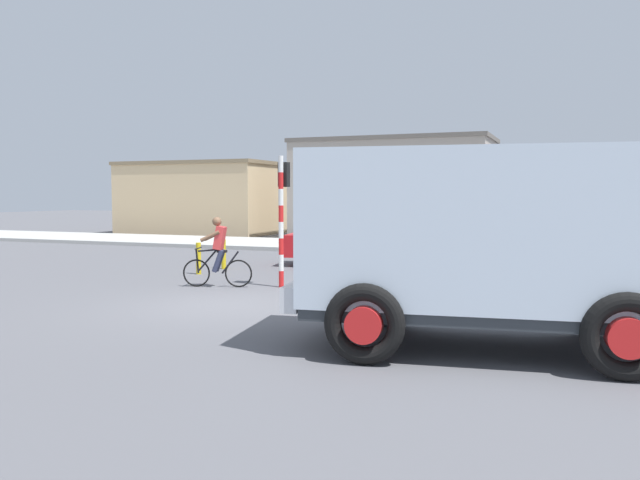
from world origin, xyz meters
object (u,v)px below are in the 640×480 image
at_px(truck_foreground, 487,236).
at_px(bollard_far, 224,254).
at_px(cyclist, 218,252).
at_px(car_far_side, 604,244).
at_px(car_red_near, 488,246).
at_px(car_white_mid, 352,240).
at_px(bollard_near, 199,258).
at_px(traffic_light_pole, 282,203).

distance_m(truck_foreground, bollard_far, 11.52).
height_order(cyclist, bollard_far, cyclist).
distance_m(cyclist, car_far_side, 11.29).
height_order(car_red_near, car_far_side, same).
bearing_deg(truck_foreground, car_red_near, 96.79).
xyz_separation_m(truck_foreground, car_white_mid, (-5.38, 9.70, -0.85)).
xyz_separation_m(car_white_mid, car_far_side, (7.38, 1.26, 0.00)).
bearing_deg(car_red_near, bollard_far, -169.55).
distance_m(car_red_near, car_far_side, 3.72).
bearing_deg(bollard_near, bollard_far, 90.00).
bearing_deg(bollard_far, car_white_mid, 34.15).
distance_m(car_white_mid, car_far_side, 7.49).
bearing_deg(car_red_near, car_white_mid, 168.77).
bearing_deg(cyclist, car_red_near, 39.37).
height_order(traffic_light_pole, car_red_near, traffic_light_pole).
xyz_separation_m(traffic_light_pole, car_white_mid, (0.08, 5.04, -1.25)).
relative_size(car_red_near, car_far_side, 1.02).
relative_size(car_red_near, bollard_far, 4.65).
height_order(bollard_near, bollard_far, same).
height_order(car_white_mid, bollard_near, car_white_mid).
relative_size(car_red_near, car_white_mid, 0.98).
bearing_deg(cyclist, bollard_far, 118.18).
height_order(car_red_near, bollard_near, car_red_near).
xyz_separation_m(traffic_light_pole, car_far_side, (7.46, 6.30, -1.25)).
xyz_separation_m(truck_foreground, bollard_far, (-8.73, 7.42, -1.22)).
bearing_deg(bollard_near, cyclist, -47.63).
height_order(cyclist, bollard_near, cyclist).
bearing_deg(car_white_mid, cyclist, -105.16).
relative_size(cyclist, car_white_mid, 0.40).
xyz_separation_m(truck_foreground, car_red_near, (-1.05, 8.84, -0.85)).
distance_m(bollard_near, bollard_far, 1.40).
distance_m(cyclist, bollard_near, 2.73).
height_order(truck_foreground, car_white_mid, truck_foreground).
bearing_deg(car_white_mid, traffic_light_pole, -90.92).
relative_size(car_far_side, bollard_near, 4.57).
xyz_separation_m(cyclist, car_red_near, (5.86, 4.81, -0.05)).
bearing_deg(truck_foreground, traffic_light_pole, 139.52).
bearing_deg(cyclist, bollard_near, 132.37).
distance_m(traffic_light_pole, car_red_near, 6.20).
bearing_deg(car_white_mid, bollard_near, -132.38).
xyz_separation_m(bollard_near, bollard_far, (0.00, 1.40, 0.00)).
bearing_deg(car_red_near, bollard_near, -159.86).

